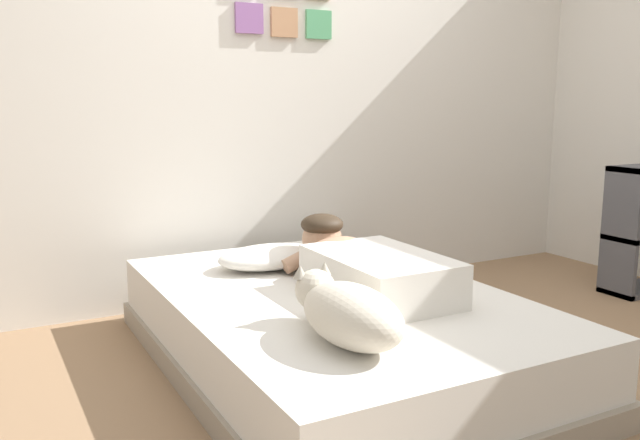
{
  "coord_description": "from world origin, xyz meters",
  "views": [
    {
      "loc": [
        -1.64,
        -2.19,
        1.13
      ],
      "look_at": [
        -0.21,
        0.47,
        0.58
      ],
      "focal_mm": 37.42,
      "sensor_mm": 36.0,
      "label": 1
    }
  ],
  "objects_px": {
    "coffee_cup": "(340,259)",
    "cell_phone": "(391,283)",
    "pillow": "(271,257)",
    "person_lying": "(362,265)",
    "bed": "(333,330)",
    "dog": "(347,312)"
  },
  "relations": [
    {
      "from": "person_lying",
      "to": "coffee_cup",
      "type": "height_order",
      "value": "person_lying"
    },
    {
      "from": "bed",
      "to": "person_lying",
      "type": "bearing_deg",
      "value": -7.54
    },
    {
      "from": "dog",
      "to": "coffee_cup",
      "type": "relative_size",
      "value": 4.6
    },
    {
      "from": "person_lying",
      "to": "coffee_cup",
      "type": "relative_size",
      "value": 7.36
    },
    {
      "from": "bed",
      "to": "dog",
      "type": "relative_size",
      "value": 3.52
    },
    {
      "from": "pillow",
      "to": "person_lying",
      "type": "distance_m",
      "value": 0.55
    },
    {
      "from": "pillow",
      "to": "coffee_cup",
      "type": "height_order",
      "value": "pillow"
    },
    {
      "from": "person_lying",
      "to": "dog",
      "type": "distance_m",
      "value": 0.64
    },
    {
      "from": "bed",
      "to": "pillow",
      "type": "bearing_deg",
      "value": 97.67
    },
    {
      "from": "bed",
      "to": "cell_phone",
      "type": "bearing_deg",
      "value": -3.79
    },
    {
      "from": "pillow",
      "to": "cell_phone",
      "type": "distance_m",
      "value": 0.62
    },
    {
      "from": "bed",
      "to": "person_lying",
      "type": "distance_m",
      "value": 0.3
    },
    {
      "from": "dog",
      "to": "cell_phone",
      "type": "bearing_deg",
      "value": 44.28
    },
    {
      "from": "pillow",
      "to": "cell_phone",
      "type": "relative_size",
      "value": 3.71
    },
    {
      "from": "pillow",
      "to": "dog",
      "type": "bearing_deg",
      "value": -99.86
    },
    {
      "from": "pillow",
      "to": "dog",
      "type": "distance_m",
      "value": 1.04
    },
    {
      "from": "pillow",
      "to": "person_lying",
      "type": "relative_size",
      "value": 0.57
    },
    {
      "from": "cell_phone",
      "to": "pillow",
      "type": "bearing_deg",
      "value": 123.99
    },
    {
      "from": "pillow",
      "to": "cell_phone",
      "type": "height_order",
      "value": "pillow"
    },
    {
      "from": "coffee_cup",
      "to": "cell_phone",
      "type": "height_order",
      "value": "coffee_cup"
    },
    {
      "from": "bed",
      "to": "dog",
      "type": "distance_m",
      "value": 0.64
    },
    {
      "from": "coffee_cup",
      "to": "cell_phone",
      "type": "bearing_deg",
      "value": -84.17
    }
  ]
}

